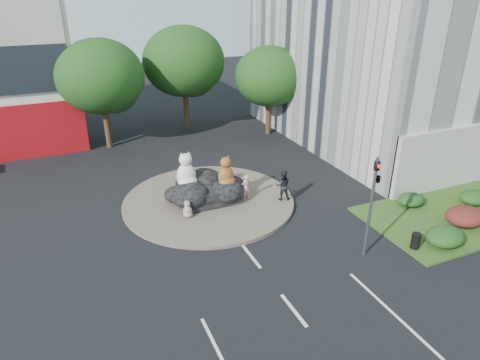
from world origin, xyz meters
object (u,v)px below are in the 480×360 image
object	(u,v)px
kitten_white	(236,192)
pedestrian_pink	(246,187)
kitten_calico	(187,208)
cat_white	(186,169)
litter_bin	(416,241)
pedestrian_dark	(283,185)
cat_tabby	(226,171)

from	to	relation	value
kitten_white	pedestrian_pink	world-z (taller)	pedestrian_pink
kitten_calico	cat_white	bearing A→B (deg)	121.52
cat_white	litter_bin	xyz separation A→B (m)	(8.66, -9.04, -1.65)
cat_white	pedestrian_dark	distance (m)	5.67
cat_white	pedestrian_dark	world-z (taller)	cat_white
cat_white	cat_tabby	distance (m)	2.27
cat_white	kitten_calico	world-z (taller)	cat_white
kitten_calico	pedestrian_pink	bearing A→B (deg)	58.18
cat_white	litter_bin	size ratio (longest dim) A/B	2.70
cat_white	pedestrian_pink	bearing A→B (deg)	-18.62
pedestrian_pink	litter_bin	size ratio (longest dim) A/B	1.93
cat_tabby	pedestrian_dark	xyz separation A→B (m)	(3.04, -1.30, -0.93)
cat_white	pedestrian_pink	xyz separation A→B (m)	(3.20, -1.21, -1.21)
pedestrian_pink	pedestrian_dark	bearing A→B (deg)	140.77
cat_tabby	pedestrian_dark	distance (m)	3.43
cat_tabby	litter_bin	size ratio (longest dim) A/B	2.35
pedestrian_pink	kitten_white	bearing A→B (deg)	-35.73
cat_tabby	kitten_calico	distance (m)	3.17
kitten_white	litter_bin	bearing A→B (deg)	-93.36
cat_tabby	litter_bin	xyz separation A→B (m)	(6.54, -8.24, -1.51)
kitten_white	pedestrian_dark	xyz separation A→B (m)	(2.48, -1.08, 0.47)
litter_bin	cat_white	bearing A→B (deg)	133.78
cat_white	kitten_calico	xyz separation A→B (m)	(-0.56, -1.85, -1.47)
kitten_white	litter_bin	size ratio (longest dim) A/B	1.10
pedestrian_pink	litter_bin	xyz separation A→B (m)	(5.46, -7.83, -0.45)
kitten_white	pedestrian_dark	distance (m)	2.75
cat_tabby	kitten_white	size ratio (longest dim) A/B	2.13
cat_white	pedestrian_dark	xyz separation A→B (m)	(5.16, -2.09, -1.07)
kitten_white	litter_bin	xyz separation A→B (m)	(5.98, -8.03, -0.12)
cat_tabby	kitten_white	distance (m)	1.52
kitten_calico	litter_bin	size ratio (longest dim) A/B	1.27
kitten_calico	kitten_white	size ratio (longest dim) A/B	1.15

